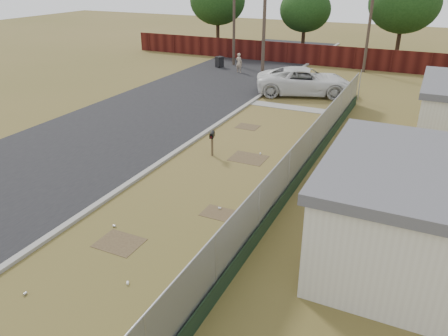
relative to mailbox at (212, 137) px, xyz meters
The scene contains 11 objects.
ground 3.06m from the mailbox, 62.68° to the right, with size 120.00×120.00×0.00m, color brown.
street 7.74m from the mailbox, 134.80° to the left, with size 15.10×60.00×0.12m.
chainlink_fence 4.73m from the mailbox, 19.38° to the right, with size 0.10×27.06×2.02m.
privacy_fence 22.88m from the mailbox, 101.75° to the left, with size 30.00×0.12×1.80m, color #43120E.
utility_poles 18.61m from the mailbox, 97.33° to the left, with size 12.60×8.24×9.00m.
horizon_trees 21.40m from the mailbox, 84.06° to the left, with size 33.32×31.94×7.78m.
mailbox is the anchor object (origin of this frame).
pickup_truck 12.39m from the mailbox, 86.18° to the left, with size 3.00×6.51×1.81m, color silver.
pedestrian 17.81m from the mailbox, 109.66° to the left, with size 0.58×0.38×1.59m, color tan.
trash_bin 19.76m from the mailbox, 114.98° to the left, with size 0.79×0.85×0.93m.
scattered_litter 6.15m from the mailbox, 78.62° to the right, with size 2.78×11.79×0.07m.
Camera 1 is at (7.14, -14.00, 7.90)m, focal length 35.00 mm.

